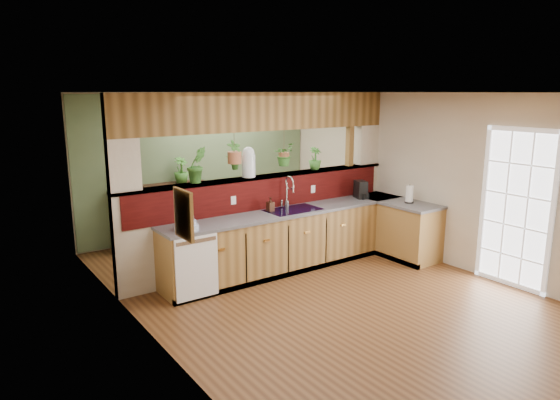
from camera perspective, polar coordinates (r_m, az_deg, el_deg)
ground at (r=6.78m, az=4.72°, el=-10.39°), size 4.60×7.00×0.01m
ceiling at (r=6.26m, az=5.15°, el=12.14°), size 4.60×7.00×0.01m
wall_back at (r=9.31m, az=-9.07°, el=4.05°), size 4.60×0.02×2.60m
wall_left at (r=5.26m, az=-14.70°, el=-2.57°), size 0.02×7.00×2.60m
wall_right at (r=8.05m, az=17.60°, el=2.34°), size 0.02×7.00×2.60m
pass_through_partition at (r=7.49m, az=-1.54°, el=1.36°), size 4.60×0.21×2.60m
pass_through_ledge at (r=7.45m, az=-1.75°, el=2.70°), size 4.60×0.21×0.04m
header_beam at (r=7.35m, az=-1.80°, el=10.06°), size 4.60×0.15×0.55m
sage_backwall at (r=9.29m, az=-9.01°, el=4.04°), size 4.55×0.02×2.55m
countertop at (r=7.77m, az=5.43°, el=-3.92°), size 4.14×1.52×0.90m
dishwasher at (r=6.39m, az=-9.47°, el=-7.59°), size 0.58×0.03×0.82m
navy_sink at (r=7.40m, az=1.49°, el=-1.71°), size 0.82×0.50×0.18m
french_door at (r=7.37m, az=25.33°, el=-1.14°), size 0.06×1.02×2.16m
framed_print at (r=4.49m, az=-10.93°, el=-1.64°), size 0.04×0.35×0.45m
faucet at (r=7.46m, az=0.93°, el=1.09°), size 0.21×0.21×0.49m
dish_stack at (r=6.38m, az=-10.63°, el=-2.70°), size 0.31×0.31×0.27m
soap_dispenser at (r=7.27m, az=-1.11°, el=-0.49°), size 0.09×0.10×0.21m
coffee_maker at (r=8.25m, az=9.25°, el=1.11°), size 0.15×0.26×0.29m
paper_towel at (r=8.07m, az=14.58°, el=0.62°), size 0.14×0.14×0.29m
glass_jar at (r=7.26m, az=-3.62°, el=4.35°), size 0.20×0.20×0.44m
ledge_plant_left at (r=6.87m, az=-9.49°, el=3.99°), size 0.28×0.23×0.50m
ledge_plant_right at (r=7.98m, az=4.02°, el=4.77°), size 0.20×0.20×0.36m
hanging_plant_a at (r=7.11m, az=-5.25°, el=6.21°), size 0.23×0.20×0.55m
hanging_plant_b at (r=7.58m, az=0.45°, el=6.37°), size 0.40×0.38×0.48m
shelving_console at (r=8.89m, az=-13.29°, el=-1.78°), size 1.65×0.50×1.09m
shelf_plant_a at (r=8.54m, az=-17.27°, el=2.69°), size 0.24×0.16×0.45m
shelf_plant_b at (r=8.88m, az=-11.24°, el=3.38°), size 0.31×0.31×0.45m
floor_plant at (r=8.59m, az=-1.21°, el=-2.61°), size 0.80×0.71×0.80m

